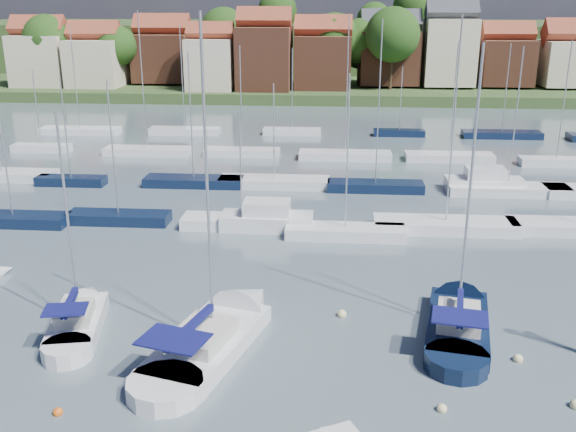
{
  "coord_description": "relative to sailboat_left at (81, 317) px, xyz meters",
  "views": [
    {
      "loc": [
        -0.09,
        -26.03,
        16.4
      ],
      "look_at": [
        -3.23,
        14.0,
        3.08
      ],
      "focal_mm": 40.0,
      "sensor_mm": 36.0,
      "label": 1
    }
  ],
  "objects": [
    {
      "name": "buoy_d",
      "position": [
        18.25,
        -6.45,
        -0.37
      ],
      "size": [
        0.45,
        0.45,
        0.45
      ],
      "primitive_type": "sphere",
      "color": "beige",
      "rests_on": "ground"
    },
    {
      "name": "buoy_c",
      "position": [
        6.05,
        -4.22,
        -0.37
      ],
      "size": [
        0.43,
        0.43,
        0.43
      ],
      "primitive_type": "sphere",
      "color": "#D85914",
      "rests_on": "ground"
    },
    {
      "name": "sailboat_centre",
      "position": [
        7.9,
        -0.67,
        -0.02
      ],
      "size": [
        6.82,
        13.45,
        17.59
      ],
      "rotation": [
        0.0,
        0.0,
        1.3
      ],
      "color": "silver",
      "rests_on": "ground"
    },
    {
      "name": "buoy_b",
      "position": [
        2.12,
        -7.96,
        -0.37
      ],
      "size": [
        0.42,
        0.42,
        0.42
      ],
      "primitive_type": "sphere",
      "color": "#D85914",
      "rests_on": "ground"
    },
    {
      "name": "marina_field",
      "position": [
        15.56,
        31.1,
        0.06
      ],
      "size": [
        79.62,
        41.41,
        15.93
      ],
      "color": "silver",
      "rests_on": "ground"
    },
    {
      "name": "sailboat_left",
      "position": [
        0.0,
        0.0,
        0.0
      ],
      "size": [
        4.18,
        9.37,
        12.46
      ],
      "rotation": [
        0.0,
        0.0,
        1.77
      ],
      "color": "silver",
      "rests_on": "ground"
    },
    {
      "name": "buoy_f",
      "position": [
        24.01,
        -5.75,
        -0.37
      ],
      "size": [
        0.53,
        0.53,
        0.53
      ],
      "primitive_type": "sphere",
      "color": "beige",
      "rests_on": "ground"
    },
    {
      "name": "buoy_g",
      "position": [
        22.52,
        -2.11,
        -0.37
      ],
      "size": [
        0.49,
        0.49,
        0.49
      ],
      "primitive_type": "sphere",
      "color": "beige",
      "rests_on": "ground"
    },
    {
      "name": "sailboat_navy",
      "position": [
        20.31,
        1.85,
        -0.01
      ],
      "size": [
        5.09,
        11.92,
        16.01
      ],
      "rotation": [
        0.0,
        0.0,
        1.39
      ],
      "color": "black",
      "rests_on": "ground"
    },
    {
      "name": "buoy_e",
      "position": [
        14.04,
        1.93,
        -0.37
      ],
      "size": [
        0.53,
        0.53,
        0.53
      ],
      "primitive_type": "sphere",
      "color": "beige",
      "rests_on": "ground"
    },
    {
      "name": "far_shore_town",
      "position": [
        15.88,
        128.62,
        4.24
      ],
      "size": [
        212.46,
        90.0,
        22.27
      ],
      "color": "#324824",
      "rests_on": "ground"
    },
    {
      "name": "ground",
      "position": [
        13.66,
        35.95,
        -0.37
      ],
      "size": [
        260.0,
        260.0,
        0.0
      ],
      "primitive_type": "plane",
      "color": "#485A61",
      "rests_on": "ground"
    }
  ]
}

